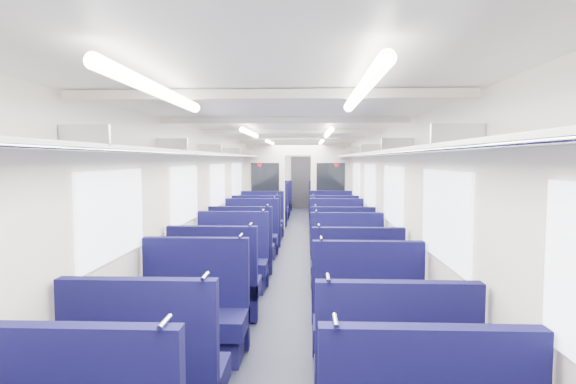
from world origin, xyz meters
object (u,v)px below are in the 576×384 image
object	(u,v)px
seat_23	(326,210)
seat_25	(324,205)
seat_20	(269,214)
seat_24	(275,205)
seat_8	(215,289)
seat_10	(232,265)
seat_22	(272,209)
seat_7	(369,327)
seat_12	(242,252)
seat_16	(257,230)
seat_26	(277,202)
seat_19	(331,223)
seat_9	(356,291)
seat_11	(348,268)
seat_14	(251,239)
bulkhead	(298,184)
seat_6	(193,320)
seat_27	(323,202)
seat_17	(334,231)
seat_4	(147,384)
seat_15	(337,239)
seat_18	(262,224)
end_door	(301,183)
seat_21	(327,213)
seat_13	(342,252)

from	to	relation	value
seat_23	seat_25	world-z (taller)	same
seat_20	seat_24	distance (m)	2.43
seat_8	seat_10	bearing A→B (deg)	90.00
seat_22	seat_7	bearing A→B (deg)	-80.69
seat_12	seat_23	bearing A→B (deg)	75.86
seat_16	seat_26	distance (m)	6.77
seat_19	seat_20	xyz separation A→B (m)	(-1.66, 1.84, 0.00)
seat_7	seat_9	bearing A→B (deg)	90.00
seat_11	seat_14	distance (m)	2.89
seat_26	seat_23	bearing A→B (deg)	-56.56
bulkhead	seat_22	bearing A→B (deg)	113.88
seat_6	seat_12	bearing A→B (deg)	90.00
seat_27	seat_17	bearing A→B (deg)	-90.00
seat_23	seat_26	xyz separation A→B (m)	(-1.66, 2.51, 0.00)
seat_4	seat_11	world-z (taller)	same
bulkhead	seat_11	distance (m)	6.04
seat_24	seat_26	size ratio (longest dim) A/B	1.00
seat_16	seat_15	bearing A→B (deg)	-31.74
seat_20	seat_22	bearing A→B (deg)	90.00
seat_23	seat_24	xyz separation A→B (m)	(-1.66, 1.31, 0.00)
seat_11	seat_18	distance (m)	4.79
seat_9	seat_19	xyz separation A→B (m)	(0.00, 5.89, 0.00)
seat_20	seat_9	bearing A→B (deg)	-77.89
bulkhead	seat_25	size ratio (longest dim) A/B	2.41
end_door	seat_21	world-z (taller)	end_door
seat_11	seat_23	size ratio (longest dim) A/B	1.00
seat_19	seat_23	world-z (taller)	same
seat_17	seat_21	size ratio (longest dim) A/B	1.00
seat_14	seat_15	distance (m)	1.66
end_door	seat_27	size ratio (longest dim) A/B	1.72
end_door	seat_7	xyz separation A→B (m)	(0.83, -13.79, -0.64)
seat_7	seat_10	world-z (taller)	same
end_door	seat_7	world-z (taller)	end_door
seat_9	seat_23	xyz separation A→B (m)	(0.00, 8.86, 0.00)
seat_19	seat_24	bearing A→B (deg)	111.23
seat_11	seat_25	world-z (taller)	same
seat_21	seat_27	distance (m)	3.39
seat_8	seat_23	size ratio (longest dim) A/B	1.00
seat_26	seat_14	bearing A→B (deg)	-90.00
seat_6	seat_18	distance (m)	6.70
end_door	seat_17	distance (m)	8.06
seat_11	bulkhead	bearing A→B (deg)	97.98
seat_4	seat_12	bearing A→B (deg)	90.00
seat_17	seat_20	size ratio (longest dim) A/B	1.00
bulkhead	seat_4	world-z (taller)	bulkhead
seat_17	seat_21	bearing A→B (deg)	90.00
end_door	seat_19	world-z (taller)	end_door
seat_13	seat_15	world-z (taller)	same
seat_15	seat_26	world-z (taller)	same
end_door	seat_26	size ratio (longest dim) A/B	1.72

